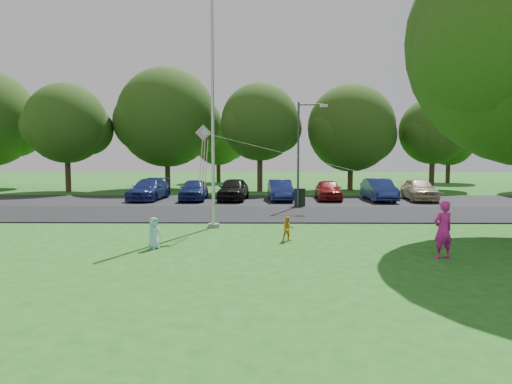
{
  "coord_description": "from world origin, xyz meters",
  "views": [
    {
      "loc": [
        -1.47,
        -14.21,
        3.19
      ],
      "look_at": [
        -1.68,
        4.0,
        1.6
      ],
      "focal_mm": 32.0,
      "sensor_mm": 36.0,
      "label": 1
    }
  ],
  "objects_px": {
    "flagpole": "(213,129)",
    "kite": "(209,145)",
    "street_lamp": "(303,145)",
    "child_yellow": "(288,229)",
    "child_blue": "(154,233)",
    "trash_can": "(300,198)",
    "woman": "(443,230)"
  },
  "relations": [
    {
      "from": "child_yellow",
      "to": "kite",
      "type": "bearing_deg",
      "value": 143.37
    },
    {
      "from": "street_lamp",
      "to": "child_blue",
      "type": "relative_size",
      "value": 5.71
    },
    {
      "from": "woman",
      "to": "flagpole",
      "type": "bearing_deg",
      "value": -54.4
    },
    {
      "from": "kite",
      "to": "flagpole",
      "type": "bearing_deg",
      "value": 69.79
    },
    {
      "from": "flagpole",
      "to": "child_yellow",
      "type": "relative_size",
      "value": 11.24
    },
    {
      "from": "child_blue",
      "to": "kite",
      "type": "height_order",
      "value": "kite"
    },
    {
      "from": "flagpole",
      "to": "kite",
      "type": "bearing_deg",
      "value": -89.64
    },
    {
      "from": "woman",
      "to": "street_lamp",
      "type": "bearing_deg",
      "value": -93.46
    },
    {
      "from": "child_yellow",
      "to": "flagpole",
      "type": "bearing_deg",
      "value": 123.11
    },
    {
      "from": "kite",
      "to": "child_yellow",
      "type": "bearing_deg",
      "value": -45.07
    },
    {
      "from": "child_blue",
      "to": "street_lamp",
      "type": "bearing_deg",
      "value": 5.2
    },
    {
      "from": "kite",
      "to": "child_blue",
      "type": "bearing_deg",
      "value": -140.06
    },
    {
      "from": "woman",
      "to": "child_blue",
      "type": "height_order",
      "value": "woman"
    },
    {
      "from": "street_lamp",
      "to": "child_yellow",
      "type": "distance_m",
      "value": 10.4
    },
    {
      "from": "street_lamp",
      "to": "woman",
      "type": "relative_size",
      "value": 3.45
    },
    {
      "from": "kite",
      "to": "street_lamp",
      "type": "bearing_deg",
      "value": 42.09
    },
    {
      "from": "flagpole",
      "to": "trash_can",
      "type": "relative_size",
      "value": 9.18
    },
    {
      "from": "flagpole",
      "to": "child_yellow",
      "type": "distance_m",
      "value": 5.62
    },
    {
      "from": "child_blue",
      "to": "trash_can",
      "type": "bearing_deg",
      "value": 6.37
    },
    {
      "from": "flagpole",
      "to": "child_blue",
      "type": "xyz_separation_m",
      "value": [
        -1.53,
        -4.33,
        -3.64
      ]
    },
    {
      "from": "flagpole",
      "to": "child_blue",
      "type": "relative_size",
      "value": 9.5
    },
    {
      "from": "woman",
      "to": "child_blue",
      "type": "relative_size",
      "value": 1.66
    },
    {
      "from": "child_yellow",
      "to": "child_blue",
      "type": "bearing_deg",
      "value": -175.39
    },
    {
      "from": "woman",
      "to": "kite",
      "type": "bearing_deg",
      "value": -45.73
    },
    {
      "from": "flagpole",
      "to": "street_lamp",
      "type": "xyz_separation_m",
      "value": [
        4.38,
        6.84,
        -0.55
      ]
    },
    {
      "from": "woman",
      "to": "child_yellow",
      "type": "distance_m",
      "value": 5.24
    },
    {
      "from": "child_blue",
      "to": "kite",
      "type": "distance_m",
      "value": 4.3
    },
    {
      "from": "trash_can",
      "to": "woman",
      "type": "xyz_separation_m",
      "value": [
        3.21,
        -12.84,
        0.32
      ]
    },
    {
      "from": "street_lamp",
      "to": "child_yellow",
      "type": "xyz_separation_m",
      "value": [
        -1.38,
        -9.81,
        -3.17
      ]
    },
    {
      "from": "flagpole",
      "to": "street_lamp",
      "type": "bearing_deg",
      "value": 57.37
    },
    {
      "from": "child_yellow",
      "to": "child_blue",
      "type": "height_order",
      "value": "child_blue"
    },
    {
      "from": "child_yellow",
      "to": "kite",
      "type": "relative_size",
      "value": 0.11
    }
  ]
}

